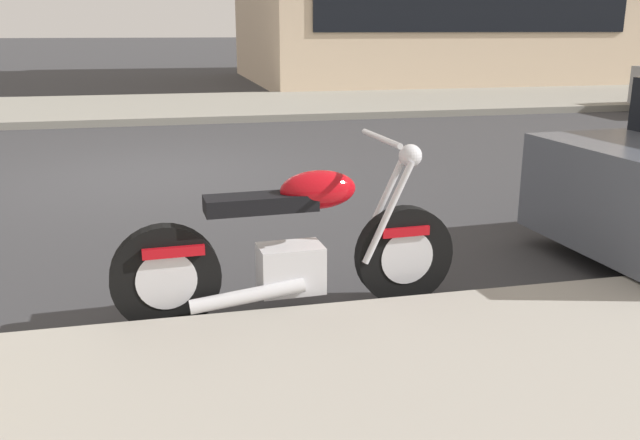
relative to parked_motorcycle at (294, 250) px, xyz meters
name	(u,v)px	position (x,y,z in m)	size (l,w,h in m)	color
ground_plane	(156,176)	(-0.87, 4.51, -0.43)	(260.00, 260.00, 0.00)	#333335
sidewalk_far_curb	(628,96)	(11.13, 11.62, -0.36)	(120.00, 5.00, 0.14)	gray
parking_stall_stripe	(156,296)	(-0.87, 0.50, -0.43)	(0.12, 2.20, 0.01)	silver
parked_motorcycle	(294,250)	(0.00, 0.00, 0.00)	(2.19, 0.62, 1.13)	black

